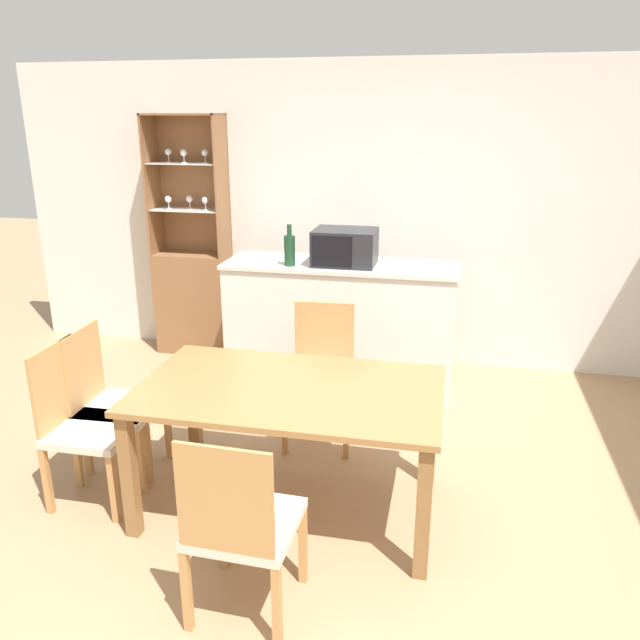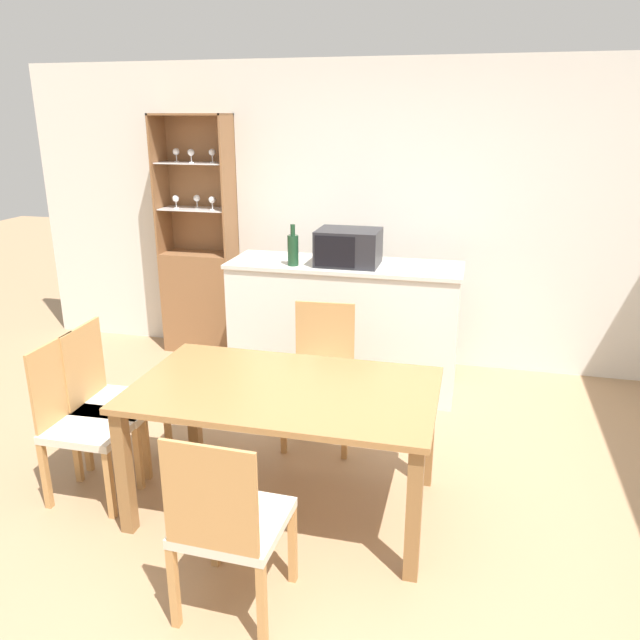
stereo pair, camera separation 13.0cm
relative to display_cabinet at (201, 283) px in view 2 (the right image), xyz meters
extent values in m
plane|color=#A37F5B|center=(1.76, -2.45, -0.64)|extent=(18.00, 18.00, 0.00)
cube|color=silver|center=(1.76, 0.18, 0.64)|extent=(6.80, 0.06, 2.55)
cube|color=silver|center=(1.46, -0.53, -0.14)|extent=(1.77, 0.56, 0.99)
cube|color=beige|center=(1.46, -0.53, 0.37)|extent=(1.80, 0.59, 0.03)
cube|color=brown|center=(0.00, -0.01, -0.18)|extent=(0.66, 0.32, 0.92)
cube|color=brown|center=(0.00, 0.14, 0.88)|extent=(0.66, 0.02, 1.20)
cube|color=brown|center=(-0.32, -0.01, 0.88)|extent=(0.02, 0.32, 1.20)
cube|color=brown|center=(0.32, -0.01, 0.88)|extent=(0.02, 0.32, 1.20)
cube|color=brown|center=(0.00, -0.01, 1.47)|extent=(0.66, 0.32, 0.02)
cube|color=white|center=(0.00, -0.01, 0.68)|extent=(0.62, 0.28, 0.01)
cube|color=white|center=(0.00, -0.01, 1.07)|extent=(0.62, 0.28, 0.01)
cylinder|color=white|center=(-0.17, -0.04, 0.69)|extent=(0.04, 0.04, 0.01)
cylinder|color=white|center=(-0.17, -0.04, 0.72)|extent=(0.01, 0.01, 0.06)
sphere|color=white|center=(-0.17, -0.04, 0.77)|extent=(0.06, 0.06, 0.06)
cylinder|color=white|center=(-0.17, 0.03, 1.08)|extent=(0.04, 0.04, 0.01)
cylinder|color=white|center=(-0.17, 0.03, 1.11)|extent=(0.01, 0.01, 0.06)
sphere|color=white|center=(-0.17, 0.03, 1.16)|extent=(0.06, 0.06, 0.06)
cylinder|color=white|center=(0.00, 0.02, 0.69)|extent=(0.04, 0.04, 0.01)
cylinder|color=white|center=(0.00, 0.02, 0.72)|extent=(0.01, 0.01, 0.06)
sphere|color=white|center=(0.00, 0.02, 0.77)|extent=(0.06, 0.06, 0.06)
cylinder|color=white|center=(0.00, -0.04, 1.08)|extent=(0.04, 0.04, 0.01)
cylinder|color=white|center=(0.00, -0.04, 1.11)|extent=(0.01, 0.01, 0.06)
sphere|color=white|center=(0.00, -0.04, 1.16)|extent=(0.06, 0.06, 0.06)
cylinder|color=white|center=(0.17, -0.04, 0.69)|extent=(0.04, 0.04, 0.01)
cylinder|color=white|center=(0.17, -0.04, 0.72)|extent=(0.01, 0.01, 0.06)
sphere|color=white|center=(0.17, -0.04, 0.77)|extent=(0.06, 0.06, 0.06)
cylinder|color=white|center=(0.17, 0.02, 1.08)|extent=(0.04, 0.04, 0.01)
cylinder|color=white|center=(0.17, 0.02, 1.11)|extent=(0.01, 0.01, 0.06)
sphere|color=white|center=(0.17, 0.02, 1.16)|extent=(0.06, 0.06, 0.06)
cube|color=olive|center=(1.49, -2.22, 0.08)|extent=(1.61, 0.95, 0.03)
cube|color=olive|center=(0.74, -2.64, -0.29)|extent=(0.07, 0.07, 0.70)
cube|color=olive|center=(2.24, -2.64, -0.29)|extent=(0.07, 0.07, 0.70)
cube|color=olive|center=(0.74, -1.81, -0.29)|extent=(0.07, 0.07, 0.70)
cube|color=olive|center=(2.24, -1.81, -0.29)|extent=(0.07, 0.07, 0.70)
cube|color=beige|center=(0.40, -2.36, -0.21)|extent=(0.44, 0.44, 0.05)
cube|color=#B7844C|center=(0.18, -2.37, 0.05)|extent=(0.02, 0.40, 0.47)
cube|color=#B7844C|center=(0.59, -2.16, -0.44)|extent=(0.04, 0.04, 0.40)
cube|color=#B7844C|center=(0.60, -2.56, -0.44)|extent=(0.04, 0.04, 0.40)
cube|color=#B7844C|center=(0.19, -2.17, -0.44)|extent=(0.04, 0.04, 0.40)
cube|color=#B7844C|center=(0.20, -2.57, -0.44)|extent=(0.04, 0.04, 0.40)
cube|color=beige|center=(1.49, -1.46, -0.21)|extent=(0.47, 0.47, 0.05)
cube|color=#B7844C|center=(1.48, -1.25, 0.05)|extent=(0.40, 0.04, 0.47)
cube|color=#B7844C|center=(1.70, -1.64, -0.44)|extent=(0.04, 0.04, 0.40)
cube|color=#B7844C|center=(1.30, -1.67, -0.44)|extent=(0.04, 0.04, 0.40)
cube|color=#B7844C|center=(1.68, -1.24, -0.44)|extent=(0.04, 0.04, 0.40)
cube|color=#B7844C|center=(1.28, -1.27, -0.44)|extent=(0.04, 0.04, 0.40)
cube|color=beige|center=(0.40, -2.08, -0.21)|extent=(0.46, 0.46, 0.05)
cube|color=#B7844C|center=(0.18, -2.09, 0.05)|extent=(0.04, 0.40, 0.47)
cube|color=#B7844C|center=(0.59, -1.87, -0.44)|extent=(0.04, 0.04, 0.40)
cube|color=#B7844C|center=(0.60, -2.27, -0.44)|extent=(0.04, 0.04, 0.40)
cube|color=#B7844C|center=(0.19, -1.89, -0.44)|extent=(0.04, 0.04, 0.40)
cube|color=#B7844C|center=(0.20, -2.29, -0.44)|extent=(0.04, 0.04, 0.40)
cube|color=beige|center=(1.49, -2.99, -0.21)|extent=(0.45, 0.45, 0.05)
cube|color=#B7844C|center=(1.48, -3.20, 0.05)|extent=(0.40, 0.03, 0.47)
cube|color=#B7844C|center=(1.30, -2.78, -0.44)|extent=(0.04, 0.04, 0.40)
cube|color=#B7844C|center=(1.70, -2.79, -0.44)|extent=(0.04, 0.04, 0.40)
cube|color=#B7844C|center=(1.28, -3.18, -0.44)|extent=(0.04, 0.04, 0.40)
cube|color=#B7844C|center=(1.68, -3.19, -0.44)|extent=(0.04, 0.04, 0.40)
cube|color=#232328|center=(1.49, -0.56, 0.52)|extent=(0.47, 0.37, 0.27)
cube|color=black|center=(1.43, -0.75, 0.52)|extent=(0.30, 0.01, 0.23)
cylinder|color=#193D23|center=(1.09, -0.69, 0.50)|extent=(0.08, 0.08, 0.23)
cylinder|color=#193D23|center=(1.09, -0.69, 0.66)|extent=(0.04, 0.04, 0.08)
camera|label=1|loc=(2.28, -5.15, 1.47)|focal=35.00mm
camera|label=2|loc=(2.41, -5.12, 1.47)|focal=35.00mm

